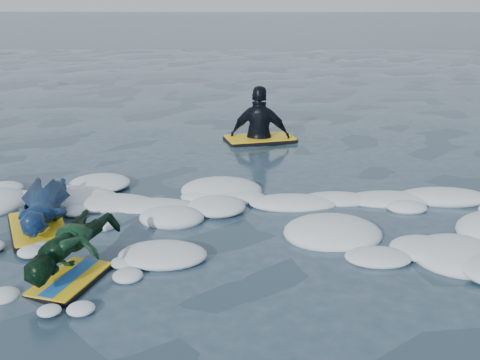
{
  "coord_description": "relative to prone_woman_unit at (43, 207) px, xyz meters",
  "views": [
    {
      "loc": [
        1.07,
        -5.82,
        2.72
      ],
      "look_at": [
        0.94,
        1.6,
        0.31
      ],
      "focal_mm": 45.0,
      "sensor_mm": 36.0,
      "label": 1
    }
  ],
  "objects": [
    {
      "name": "ground",
      "position": [
        1.38,
        -0.78,
        -0.22
      ],
      "size": [
        120.0,
        120.0,
        0.0
      ],
      "primitive_type": "plane",
      "color": "#162F35",
      "rests_on": "ground"
    },
    {
      "name": "foam_band",
      "position": [
        1.38,
        0.25,
        -0.22
      ],
      "size": [
        12.0,
        3.1,
        0.3
      ],
      "primitive_type": null,
      "color": "white",
      "rests_on": "ground"
    },
    {
      "name": "waiting_rider_unit",
      "position": [
        2.63,
        4.02,
        -0.14
      ],
      "size": [
        1.39,
        1.0,
        1.87
      ],
      "rotation": [
        0.0,
        0.0,
        0.28
      ],
      "color": "black",
      "rests_on": "ground"
    },
    {
      "name": "prone_woman_unit",
      "position": [
        0.0,
        0.0,
        0.0
      ],
      "size": [
        1.01,
        1.74,
        0.43
      ],
      "rotation": [
        0.0,
        0.0,
        2.0
      ],
      "color": "black",
      "rests_on": "ground"
    },
    {
      "name": "prone_child_unit",
      "position": [
        0.73,
        -1.29,
        0.04
      ],
      "size": [
        0.95,
        1.41,
        0.51
      ],
      "rotation": [
        0.0,
        0.0,
        1.28
      ],
      "color": "black",
      "rests_on": "ground"
    }
  ]
}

